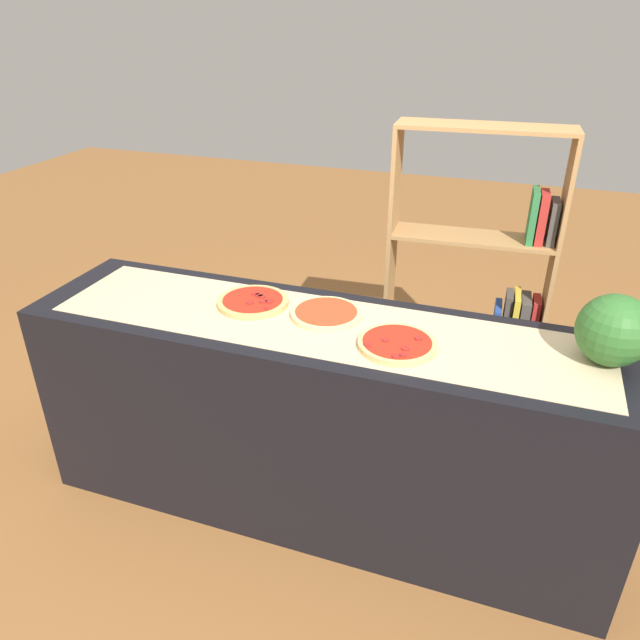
% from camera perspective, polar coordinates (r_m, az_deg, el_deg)
% --- Properties ---
extents(ground_plane, '(12.00, 12.00, 0.00)m').
position_cam_1_polar(ground_plane, '(2.85, -0.00, -16.85)').
color(ground_plane, brown).
extents(counter, '(2.38, 0.61, 0.92)m').
position_cam_1_polar(counter, '(2.55, -0.00, -9.53)').
color(counter, black).
rests_on(counter, ground_plane).
extents(parchment_paper, '(2.14, 0.48, 0.00)m').
position_cam_1_polar(parchment_paper, '(2.30, -0.00, -0.42)').
color(parchment_paper, tan).
rests_on(parchment_paper, counter).
extents(pizza_pepperoni_0, '(0.29, 0.29, 0.03)m').
position_cam_1_polar(pizza_pepperoni_0, '(2.47, -6.44, 1.77)').
color(pizza_pepperoni_0, tan).
rests_on(pizza_pepperoni_0, parchment_paper).
extents(pizza_plain_1, '(0.28, 0.28, 0.02)m').
position_cam_1_polar(pizza_plain_1, '(2.36, 0.59, 0.63)').
color(pizza_plain_1, '#E5C17F').
rests_on(pizza_plain_1, parchment_paper).
extents(pizza_pepperoni_2, '(0.28, 0.28, 0.03)m').
position_cam_1_polar(pizza_pepperoni_2, '(2.16, 7.38, -2.29)').
color(pizza_pepperoni_2, '#DBB26B').
rests_on(pizza_pepperoni_2, parchment_paper).
extents(watermelon, '(0.25, 0.25, 0.25)m').
position_cam_1_polar(watermelon, '(2.24, 26.31, -0.88)').
color(watermelon, '#2D6628').
rests_on(watermelon, counter).
extents(bookshelf, '(0.80, 0.27, 1.55)m').
position_cam_1_polar(bookshelf, '(3.10, 15.38, 1.15)').
color(bookshelf, '#A87A47').
rests_on(bookshelf, ground_plane).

